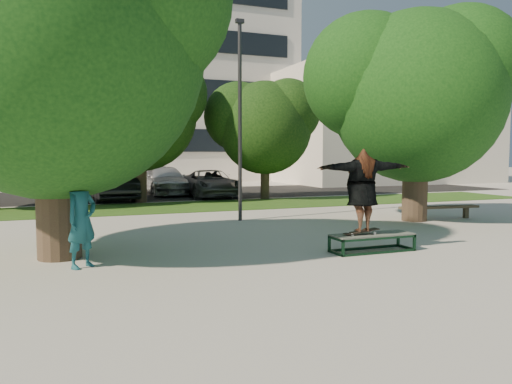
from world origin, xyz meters
name	(u,v)px	position (x,y,z in m)	size (l,w,h in m)	color
ground	(275,252)	(0.00, 0.00, 0.00)	(120.00, 120.00, 0.00)	#ACA79E
grass_strip	(202,206)	(1.00, 9.50, 0.01)	(30.00, 4.00, 0.02)	#1C4714
asphalt_strip	(149,194)	(0.00, 16.00, 0.01)	(40.00, 8.00, 0.01)	black
tree_left	(48,31)	(-4.29, 1.09, 4.42)	(6.96, 5.95, 7.12)	#38281E
tree_right	(413,87)	(5.92, 3.08, 4.09)	(6.24, 5.33, 6.51)	#38281E
bg_tree_mid	(137,107)	(-1.08, 12.08, 4.02)	(5.76, 4.92, 6.24)	#38281E
bg_tree_right	(263,122)	(4.43, 11.57, 3.49)	(5.04, 4.31, 5.43)	#38281E
lamppost	(240,118)	(1.00, 5.00, 3.15)	(0.25, 0.15, 6.11)	#2D2D30
office_building	(88,77)	(-2.00, 31.98, 8.00)	(30.00, 14.12, 16.00)	silver
side_building	(379,128)	(18.00, 22.00, 4.00)	(15.00, 10.00, 8.00)	silver
grind_box	(372,243)	(1.96, -0.66, 0.19)	(1.80, 0.60, 0.38)	black
skater_rig	(362,190)	(1.69, -0.66, 1.31)	(2.14, 0.72, 1.79)	white
bystander	(82,220)	(-3.81, -0.02, 0.87)	(0.64, 0.42, 1.75)	#18525B
bench	(439,208)	(7.00, 3.04, 0.35)	(2.71, 0.66, 0.41)	#493F2B
car_dark	(109,182)	(-2.16, 13.50, 0.79)	(1.68, 4.82, 1.59)	black
car_grey	(210,183)	(2.50, 13.50, 0.64)	(2.14, 4.63, 1.29)	slate
car_silver_b	(164,181)	(0.72, 15.77, 0.70)	(1.96, 4.83, 1.40)	silver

